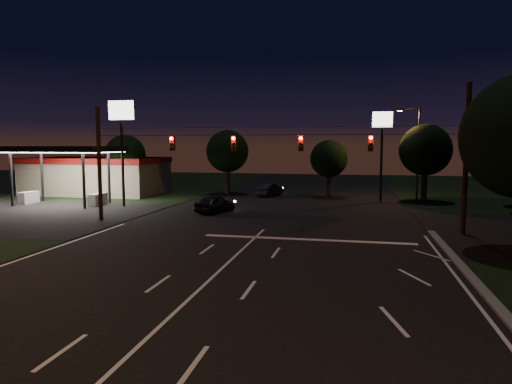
# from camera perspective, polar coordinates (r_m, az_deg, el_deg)

# --- Properties ---
(ground) EXTENTS (140.00, 140.00, 0.00)m
(ground) POSITION_cam_1_polar(r_m,az_deg,el_deg) (15.99, -9.08, -13.72)
(ground) COLOR black
(ground) RESTS_ON ground
(cross_street_left) EXTENTS (20.00, 16.00, 0.02)m
(cross_street_left) POSITION_cam_1_polar(r_m,az_deg,el_deg) (39.77, -27.98, -2.53)
(cross_street_left) COLOR black
(cross_street_left) RESTS_ON ground
(stop_bar) EXTENTS (12.00, 0.50, 0.01)m
(stop_bar) POSITION_cam_1_polar(r_m,az_deg,el_deg) (26.20, 6.39, -5.91)
(stop_bar) COLOR silver
(stop_bar) RESTS_ON ground
(utility_pole_right) EXTENTS (0.30, 0.30, 9.00)m
(utility_pole_right) POSITION_cam_1_polar(r_m,az_deg,el_deg) (30.21, 24.40, -4.83)
(utility_pole_right) COLOR black
(utility_pole_right) RESTS_ON ground
(utility_pole_left) EXTENTS (0.28, 0.28, 8.00)m
(utility_pole_left) POSITION_cam_1_polar(r_m,az_deg,el_deg) (34.32, -18.77, -3.39)
(utility_pole_left) COLOR black
(utility_pole_left) RESTS_ON ground
(signal_span) EXTENTS (24.00, 0.40, 1.56)m
(signal_span) POSITION_cam_1_polar(r_m,az_deg,el_deg) (29.51, 1.36, 6.20)
(signal_span) COLOR black
(signal_span) RESTS_ON ground
(gas_station) EXTENTS (14.20, 16.10, 5.25)m
(gas_station) POSITION_cam_1_polar(r_m,az_deg,el_deg) (52.26, -19.50, 2.31)
(gas_station) COLOR gray
(gas_station) RESTS_ON ground
(pole_sign_left_near) EXTENTS (2.20, 0.30, 9.10)m
(pole_sign_left_near) POSITION_cam_1_polar(r_m,az_deg,el_deg) (41.00, -16.46, 7.94)
(pole_sign_left_near) COLOR black
(pole_sign_left_near) RESTS_ON ground
(pole_sign_right) EXTENTS (1.80, 0.30, 8.40)m
(pole_sign_right) POSITION_cam_1_polar(r_m,az_deg,el_deg) (44.10, 15.47, 6.84)
(pole_sign_right) COLOR black
(pole_sign_right) RESTS_ON ground
(street_light_right_far) EXTENTS (2.20, 0.35, 9.00)m
(street_light_right_far) POSITION_cam_1_polar(r_m,az_deg,el_deg) (46.37, 19.31, 5.43)
(street_light_right_far) COLOR black
(street_light_right_far) RESTS_ON ground
(tree_far_a) EXTENTS (4.20, 4.20, 6.42)m
(tree_far_a) POSITION_cam_1_polar(r_m,az_deg,el_deg) (50.02, -15.94, 4.42)
(tree_far_a) COLOR black
(tree_far_a) RESTS_ON ground
(tree_far_b) EXTENTS (4.60, 4.60, 6.98)m
(tree_far_b) POSITION_cam_1_polar(r_m,az_deg,el_deg) (50.01, -3.53, 5.04)
(tree_far_b) COLOR black
(tree_far_b) RESTS_ON ground
(tree_far_c) EXTENTS (3.80, 3.80, 5.86)m
(tree_far_c) POSITION_cam_1_polar(r_m,az_deg,el_deg) (47.21, 9.12, 4.06)
(tree_far_c) COLOR black
(tree_far_c) RESTS_ON ground
(tree_far_d) EXTENTS (4.80, 4.80, 7.30)m
(tree_far_d) POSITION_cam_1_polar(r_m,az_deg,el_deg) (45.62, 20.41, 4.87)
(tree_far_d) COLOR black
(tree_far_d) RESTS_ON ground
(car_oncoming_a) EXTENTS (2.73, 4.40, 1.40)m
(car_oncoming_a) POSITION_cam_1_polar(r_m,az_deg,el_deg) (36.44, -5.13, -1.46)
(car_oncoming_a) COLOR black
(car_oncoming_a) RESTS_ON ground
(car_oncoming_b) EXTENTS (2.43, 4.27, 1.33)m
(car_oncoming_b) POSITION_cam_1_polar(r_m,az_deg,el_deg) (48.06, 1.71, 0.30)
(car_oncoming_b) COLOR black
(car_oncoming_b) RESTS_ON ground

